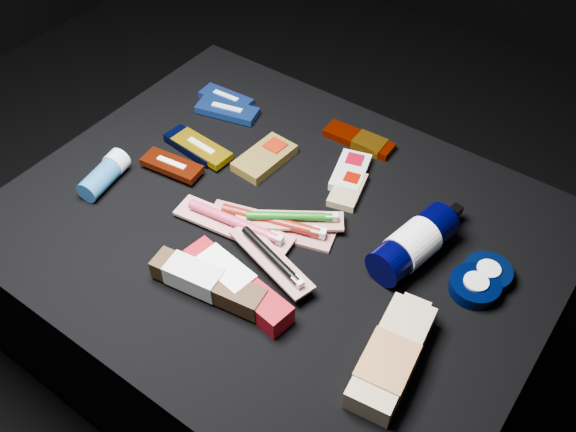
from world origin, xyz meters
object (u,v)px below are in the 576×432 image
Objects in this scene: deodorant_stick at (105,175)px; lotion_bottle at (413,244)px; toothpaste_carton_red at (233,282)px; bodywash_bottle at (391,358)px.

lotion_bottle is at bearing 7.70° from deodorant_stick.
toothpaste_carton_red is at bearing -18.46° from deodorant_stick.
bodywash_bottle is at bearing 13.70° from toothpaste_carton_red.
lotion_bottle is at bearing 102.14° from bodywash_bottle.
deodorant_stick is 0.37m from toothpaste_carton_red.
deodorant_stick reaches higher than toothpaste_carton_red.
deodorant_stick is 0.53× the size of toothpaste_carton_red.
toothpaste_carton_red is (-0.21, -0.24, -0.01)m from lotion_bottle.
deodorant_stick is at bearing 169.60° from bodywash_bottle.
bodywash_bottle reaches higher than toothpaste_carton_red.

